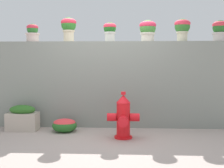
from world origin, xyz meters
name	(u,v)px	position (x,y,z in m)	size (l,w,h in m)	color
ground_plane	(104,139)	(0.00, 0.00, 0.00)	(24.00, 24.00, 0.00)	#A6958D
stone_wall	(108,84)	(0.00, 0.98, 0.85)	(5.15, 0.34, 1.70)	gray
potted_plant_1	(33,32)	(-1.53, 1.01, 1.90)	(0.29, 0.29, 0.37)	beige
potted_plant_2	(69,26)	(-0.78, 0.97, 2.01)	(0.31, 0.31, 0.48)	beige
potted_plant_3	(110,30)	(0.04, 1.02, 1.94)	(0.26, 0.26, 0.39)	beige
potted_plant_4	(148,29)	(0.79, 0.95, 1.95)	(0.33, 0.33, 0.42)	beige
potted_plant_5	(182,27)	(1.47, 0.97, 1.98)	(0.31, 0.31, 0.44)	beige
potted_plant_6	(220,29)	(2.21, 1.01, 1.94)	(0.30, 0.30, 0.41)	#BFB5B0
fire_hydrant	(123,118)	(0.33, 0.04, 0.36)	(0.55, 0.45, 0.80)	red
flower_bush_left	(64,125)	(-0.78, 0.46, 0.13)	(0.46, 0.41, 0.25)	#286526
planter_box	(23,118)	(-1.60, 0.53, 0.23)	(0.58, 0.32, 0.49)	#B9AA9A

